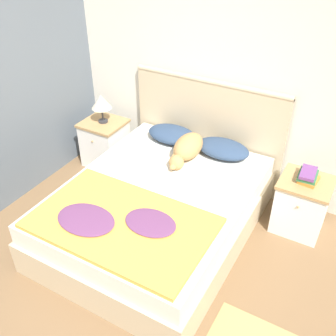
# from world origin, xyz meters

# --- Properties ---
(ground_plane) EXTENTS (16.00, 16.00, 0.00)m
(ground_plane) POSITION_xyz_m (0.00, 0.00, 0.00)
(ground_plane) COLOR brown
(wall_back) EXTENTS (9.00, 0.06, 2.55)m
(wall_back) POSITION_xyz_m (0.00, 2.13, 1.27)
(wall_back) COLOR silver
(wall_back) RESTS_ON ground_plane
(wall_side_left) EXTENTS (0.06, 3.10, 2.55)m
(wall_side_left) POSITION_xyz_m (-1.72, 1.05, 1.27)
(wall_side_left) COLOR slate
(wall_side_left) RESTS_ON ground_plane
(bed) EXTENTS (1.60, 2.06, 0.52)m
(bed) POSITION_xyz_m (-0.14, 1.01, 0.25)
(bed) COLOR #C6B28E
(bed) RESTS_ON ground_plane
(headboard) EXTENTS (1.68, 0.06, 1.18)m
(headboard) POSITION_xyz_m (-0.14, 2.06, 0.61)
(headboard) COLOR #C6B28E
(headboard) RESTS_ON ground_plane
(nightstand_left) EXTENTS (0.47, 0.45, 0.55)m
(nightstand_left) POSITION_xyz_m (-1.29, 1.73, 0.28)
(nightstand_left) COLOR white
(nightstand_left) RESTS_ON ground_plane
(nightstand_right) EXTENTS (0.47, 0.45, 0.55)m
(nightstand_right) POSITION_xyz_m (1.01, 1.73, 0.28)
(nightstand_right) COLOR white
(nightstand_right) RESTS_ON ground_plane
(pillow_left) EXTENTS (0.54, 0.35, 0.15)m
(pillow_left) POSITION_xyz_m (-0.43, 1.81, 0.59)
(pillow_left) COLOR navy
(pillow_left) RESTS_ON bed
(pillow_right) EXTENTS (0.54, 0.35, 0.15)m
(pillow_right) POSITION_xyz_m (0.15, 1.81, 0.59)
(pillow_right) COLOR navy
(pillow_right) RESTS_ON bed
(quilt) EXTENTS (1.42, 0.89, 0.06)m
(quilt) POSITION_xyz_m (-0.15, 0.46, 0.54)
(quilt) COLOR gold
(quilt) RESTS_ON bed
(dog) EXTENTS (0.25, 0.63, 0.24)m
(dog) POSITION_xyz_m (-0.14, 1.59, 0.62)
(dog) COLOR tan
(dog) RESTS_ON bed
(book_stack) EXTENTS (0.19, 0.24, 0.10)m
(book_stack) POSITION_xyz_m (1.00, 1.75, 0.60)
(book_stack) COLOR orange
(book_stack) RESTS_ON nightstand_right
(table_lamp) EXTENTS (0.23, 0.23, 0.33)m
(table_lamp) POSITION_xyz_m (-1.29, 1.74, 0.79)
(table_lamp) COLOR #2D2D33
(table_lamp) RESTS_ON nightstand_left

